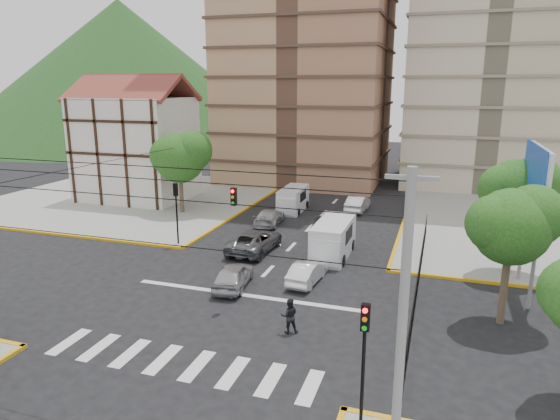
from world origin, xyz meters
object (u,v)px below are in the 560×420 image
at_px(van_left_lane, 292,200).
at_px(car_silver_front_left, 233,275).
at_px(traffic_light_se, 364,346).
at_px(van_right_lane, 332,240).
at_px(car_white_front_right, 307,272).
at_px(pedestrian_crosswalk, 289,316).
at_px(traffic_light_nw, 176,203).

bearing_deg(van_left_lane, car_silver_front_left, -85.02).
distance_m(traffic_light_se, van_right_lane, 17.30).
xyz_separation_m(van_right_lane, car_silver_front_left, (-4.26, -6.70, -0.47)).
bearing_deg(car_white_front_right, pedestrian_crosswalk, 102.10).
relative_size(van_right_lane, car_white_front_right, 1.39).
xyz_separation_m(van_right_lane, van_left_lane, (-6.08, 11.03, -0.13)).
distance_m(car_white_front_right, pedestrian_crosswalk, 6.17).
bearing_deg(pedestrian_crosswalk, van_left_lane, -96.76).
distance_m(van_left_lane, car_silver_front_left, 17.83).
relative_size(van_left_lane, pedestrian_crosswalk, 2.84).
height_order(van_right_lane, pedestrian_crosswalk, van_right_lane).
bearing_deg(traffic_light_nw, car_white_front_right, -19.63).
bearing_deg(traffic_light_se, van_right_lane, 105.46).
height_order(traffic_light_nw, van_right_lane, traffic_light_nw).
xyz_separation_m(traffic_light_se, pedestrian_crosswalk, (-4.24, 5.71, -2.27)).
xyz_separation_m(car_silver_front_left, pedestrian_crosswalk, (4.60, -4.15, 0.14)).
bearing_deg(pedestrian_crosswalk, van_right_lane, -111.32).
distance_m(traffic_light_nw, pedestrian_crosswalk, 15.23).
distance_m(van_right_lane, van_left_lane, 12.60).
bearing_deg(traffic_light_nw, van_left_lane, 67.62).
height_order(van_right_lane, car_white_front_right, van_right_lane).
xyz_separation_m(car_white_front_right, pedestrian_crosswalk, (0.78, -6.12, 0.21)).
xyz_separation_m(traffic_light_se, car_white_front_right, (-5.03, 11.83, -2.48)).
relative_size(traffic_light_nw, van_right_lane, 0.82).
bearing_deg(van_left_lane, traffic_light_se, -69.76).
relative_size(traffic_light_nw, pedestrian_crosswalk, 2.62).
bearing_deg(traffic_light_se, traffic_light_nw, 135.00).
distance_m(traffic_light_se, van_left_lane, 29.66).
height_order(traffic_light_nw, van_left_lane, traffic_light_nw).
xyz_separation_m(traffic_light_se, traffic_light_nw, (-15.60, 15.60, 0.00)).
relative_size(traffic_light_nw, van_left_lane, 0.92).
height_order(van_right_lane, van_left_lane, van_right_lane).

